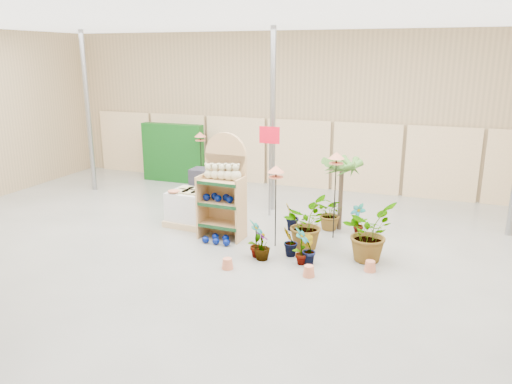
# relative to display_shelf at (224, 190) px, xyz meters

# --- Properties ---
(room) EXTENTS (15.20, 12.10, 4.70)m
(room) POSITION_rel_display_shelf_xyz_m (0.36, -0.40, 1.18)
(room) COLOR slate
(room) RESTS_ON ground
(display_shelf) EXTENTS (0.97, 0.64, 2.26)m
(display_shelf) POSITION_rel_display_shelf_xyz_m (0.00, 0.00, 0.00)
(display_shelf) COLOR tan
(display_shelf) RESTS_ON ground
(teddy_bears) EXTENTS (0.84, 0.23, 0.37)m
(teddy_bears) POSITION_rel_display_shelf_xyz_m (0.03, -0.11, 0.40)
(teddy_bears) COLOR beige
(teddy_bears) RESTS_ON display_shelf
(gazing_balls_shelf) EXTENTS (0.83, 0.28, 0.16)m
(gazing_balls_shelf) POSITION_rel_display_shelf_xyz_m (0.00, -0.13, -0.15)
(gazing_balls_shelf) COLOR #021160
(gazing_balls_shelf) RESTS_ON display_shelf
(gazing_balls_floor) EXTENTS (0.63, 0.39, 0.15)m
(gazing_balls_floor) POSITION_rel_display_shelf_xyz_m (0.05, -0.49, -0.96)
(gazing_balls_floor) COLOR #021160
(gazing_balls_floor) RESTS_ON ground
(pallet_stack) EXTENTS (1.20, 1.03, 0.84)m
(pallet_stack) POSITION_rel_display_shelf_xyz_m (-0.98, 0.40, -0.63)
(pallet_stack) COLOR tan
(pallet_stack) RESTS_ON ground
(charcoal_planters) EXTENTS (0.50, 0.50, 1.00)m
(charcoal_planters) POSITION_rel_display_shelf_xyz_m (-1.45, 1.81, -0.53)
(charcoal_planters) COLOR black
(charcoal_planters) RESTS_ON ground
(trellis_stock) EXTENTS (2.00, 0.30, 1.80)m
(trellis_stock) POSITION_rel_display_shelf_xyz_m (-3.44, 3.89, -0.13)
(trellis_stock) COLOR #0D4410
(trellis_stock) RESTS_ON ground
(offer_sign) EXTENTS (0.50, 0.08, 2.20)m
(offer_sign) POSITION_rel_display_shelf_xyz_m (0.46, 1.66, 0.54)
(offer_sign) COLOR gray
(offer_sign) RESTS_ON ground
(bird_table_front) EXTENTS (0.34, 0.34, 1.71)m
(bird_table_front) POSITION_rel_display_shelf_xyz_m (1.23, -0.23, 0.55)
(bird_table_front) COLOR black
(bird_table_front) RESTS_ON ground
(bird_table_right) EXTENTS (0.34, 0.34, 1.89)m
(bird_table_right) POSITION_rel_display_shelf_xyz_m (2.26, 0.67, 0.72)
(bird_table_right) COLOR black
(bird_table_right) RESTS_ON ground
(bird_table_back) EXTENTS (0.34, 0.34, 1.68)m
(bird_table_back) POSITION_rel_display_shelf_xyz_m (-2.26, 3.41, 0.52)
(bird_table_back) COLOR black
(bird_table_back) RESTS_ON ground
(palm) EXTENTS (0.70, 0.70, 1.74)m
(palm) POSITION_rel_display_shelf_xyz_m (2.28, 1.27, 0.45)
(palm) COLOR #473626
(palm) RESTS_ON ground
(potted_plant_0) EXTENTS (0.33, 0.44, 0.77)m
(potted_plant_0) POSITION_rel_display_shelf_xyz_m (1.07, -0.92, -0.65)
(potted_plant_0) COLOR #3D7225
(potted_plant_0) RESTS_ON ground
(potted_plant_1) EXTENTS (0.28, 0.34, 0.62)m
(potted_plant_1) POSITION_rel_display_shelf_xyz_m (1.68, -0.66, -0.73)
(potted_plant_1) COLOR #3D7225
(potted_plant_1) RESTS_ON ground
(potted_plant_2) EXTENTS (0.96, 1.07, 1.06)m
(potted_plant_2) POSITION_rel_display_shelf_xyz_m (1.82, -0.11, -0.50)
(potted_plant_2) COLOR #3D7225
(potted_plant_2) RESTS_ON ground
(potted_plant_4) EXTENTS (0.45, 0.41, 0.70)m
(potted_plant_4) POSITION_rel_display_shelf_xyz_m (2.72, 1.07, -0.68)
(potted_plant_4) COLOR #3D7225
(potted_plant_4) RESTS_ON ground
(potted_plant_5) EXTENTS (0.35, 0.41, 0.66)m
(potted_plant_5) POSITION_rel_display_shelf_xyz_m (1.28, 0.79, -0.71)
(potted_plant_5) COLOR #3D7225
(potted_plant_5) RESTS_ON ground
(potted_plant_6) EXTENTS (0.81, 0.74, 0.77)m
(potted_plant_6) POSITION_rel_display_shelf_xyz_m (2.10, 1.17, -0.65)
(potted_plant_6) COLOR #3D7225
(potted_plant_6) RESTS_ON ground
(potted_plant_7) EXTENTS (0.45, 0.45, 0.57)m
(potted_plant_7) POSITION_rel_display_shelf_xyz_m (1.22, -0.99, -0.75)
(potted_plant_7) COLOR #3D7225
(potted_plant_7) RESTS_ON ground
(potted_plant_8) EXTENTS (0.28, 0.39, 0.72)m
(potted_plant_8) POSITION_rel_display_shelf_xyz_m (1.99, -0.96, -0.67)
(potted_plant_8) COLOR #3D7225
(potted_plant_8) RESTS_ON ground
(potted_plant_9) EXTENTS (0.37, 0.33, 0.57)m
(potted_plant_9) POSITION_rel_display_shelf_xyz_m (2.09, -0.88, -0.75)
(potted_plant_9) COLOR #3D7225
(potted_plant_9) RESTS_ON ground
(potted_plant_10) EXTENTS (1.10, 1.20, 1.13)m
(potted_plant_10) POSITION_rel_display_shelf_xyz_m (3.11, -0.29, -0.47)
(potted_plant_10) COLOR #3D7225
(potted_plant_10) RESTS_ON ground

